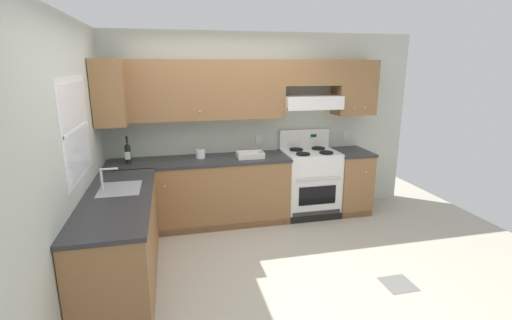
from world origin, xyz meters
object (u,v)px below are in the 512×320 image
paper_towel_roll (201,154)px  wine_bottle (128,153)px  bowl (250,156)px  stove (310,182)px

paper_towel_roll → wine_bottle: bearing=-175.8°
bowl → paper_towel_roll: size_ratio=2.86×
stove → paper_towel_roll: (-1.54, 0.06, 0.49)m
stove → wine_bottle: (-2.45, -0.01, 0.57)m
stove → paper_towel_roll: 1.62m
stove → bowl: (-0.89, -0.07, 0.46)m
stove → bowl: 1.00m
stove → bowl: stove is taller
bowl → stove: bearing=4.3°
paper_towel_roll → stove: bearing=-2.3°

